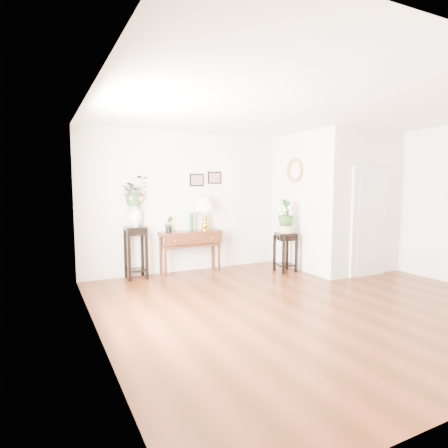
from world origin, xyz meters
TOP-DOWN VIEW (x-y plane):
  - floor at (0.00, 0.00)m, footprint 6.00×5.50m
  - ceiling at (0.00, 0.00)m, footprint 6.00×5.50m
  - wall_back at (0.00, 2.75)m, footprint 6.00×0.02m
  - wall_left at (-3.00, 0.00)m, footprint 0.02×5.50m
  - wall_right at (3.00, 0.00)m, footprint 0.02×5.50m
  - partition at (2.10, 1.77)m, footprint 1.80×1.95m
  - door at (2.10, 0.78)m, footprint 0.90×0.05m
  - art_print_left at (-0.65, 2.73)m, footprint 0.30×0.02m
  - art_print_right at (-0.25, 2.73)m, footprint 0.30×0.02m
  - wall_ornament at (1.16, 1.90)m, footprint 0.07×0.51m
  - console_table at (-0.87, 2.57)m, footprint 1.26×0.44m
  - table_lamp at (-0.54, 2.57)m, footprint 0.46×0.46m
  - green_vase at (-0.84, 2.57)m, footprint 0.08×0.08m
  - potted_plant at (-1.31, 2.57)m, footprint 0.18×0.15m
  - plant_stand_a at (-1.96, 2.57)m, footprint 0.39×0.39m
  - porcelain_vase at (-1.96, 2.57)m, footprint 0.31×0.31m
  - lily_arrangement at (-1.96, 2.57)m, footprint 0.61×0.57m
  - plant_stand_b at (0.88, 1.77)m, footprint 0.47×0.47m
  - ceramic_bowl at (0.88, 1.77)m, footprint 0.39×0.39m
  - narcissus at (0.88, 1.77)m, footprint 0.39×0.39m

SIDE VIEW (x-z plane):
  - floor at x=0.00m, z-range -0.01..0.01m
  - plant_stand_b at x=0.88m, z-range 0.00..0.80m
  - console_table at x=-0.87m, z-range 0.00..0.84m
  - plant_stand_a at x=-1.96m, z-range 0.00..0.98m
  - ceramic_bowl at x=0.88m, z-range 0.80..0.95m
  - potted_plant at x=-1.31m, z-range 0.84..1.13m
  - green_vase at x=-0.84m, z-range 0.83..1.19m
  - door at x=2.10m, z-range 0.00..2.10m
  - table_lamp at x=-0.54m, z-range 0.85..1.52m
  - narcissus at x=0.88m, z-range 0.92..1.47m
  - porcelain_vase at x=-1.96m, z-range 0.99..1.42m
  - wall_back at x=0.00m, z-range 0.00..2.80m
  - wall_left at x=-3.00m, z-range 0.00..2.80m
  - wall_right at x=3.00m, z-range 0.00..2.80m
  - partition at x=2.10m, z-range 0.00..2.80m
  - lily_arrangement at x=-1.96m, z-range 1.38..1.93m
  - art_print_left at x=-0.65m, z-range 1.73..1.98m
  - art_print_right at x=-0.25m, z-range 1.77..2.02m
  - wall_ornament at x=1.16m, z-range 1.79..2.30m
  - ceiling at x=0.00m, z-range 2.79..2.81m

